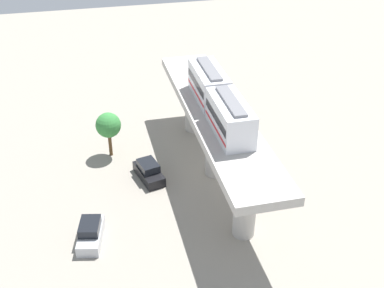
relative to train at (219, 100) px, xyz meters
name	(u,v)px	position (x,y,z in m)	size (l,w,h in m)	color
ground_plane	(215,173)	(0.00, 0.69, -8.62)	(120.00, 120.00, 0.00)	gray
viaduct	(216,127)	(0.00, 0.69, -3.24)	(5.20, 28.00, 7.08)	#B7B2AA
train	(219,100)	(0.00, 0.00, 0.00)	(2.64, 13.55, 3.24)	silver
parked_car_black	(149,172)	(-6.55, 1.44, -7.87)	(2.75, 4.51, 1.76)	black
parked_car_silver	(91,233)	(-12.69, -6.26, -7.87)	(2.65, 4.49, 1.76)	#B2B5BA
tree_near_viaduct	(108,126)	(-9.80, 6.54, -5.03)	(2.62, 2.62, 4.94)	brown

